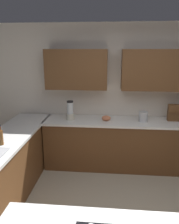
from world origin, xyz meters
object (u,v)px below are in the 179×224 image
object	(u,v)px
blender	(70,112)
mixing_bowl	(106,118)
dish_soap_bottle	(1,137)
spice_rack	(177,113)
kettle	(143,117)

from	to	relation	value
blender	mixing_bowl	distance (m)	0.66
blender	dish_soap_bottle	distance (m)	1.40
blender	mixing_bowl	size ratio (longest dim) A/B	2.13
dish_soap_bottle	blender	bearing A→B (deg)	-121.02
spice_rack	kettle	bearing A→B (deg)	9.34
kettle	dish_soap_bottle	distance (m)	2.35
spice_rack	dish_soap_bottle	distance (m)	2.92
spice_rack	dish_soap_bottle	world-z (taller)	spice_rack
blender	spice_rack	bearing A→B (deg)	-177.03
kettle	dish_soap_bottle	world-z (taller)	dish_soap_bottle
mixing_bowl	kettle	bearing A→B (deg)	180.00
spice_rack	kettle	xyz separation A→B (m)	(0.60, 0.10, -0.06)
mixing_bowl	dish_soap_bottle	bearing A→B (deg)	41.15
blender	kettle	world-z (taller)	blender
spice_rack	dish_soap_bottle	xyz separation A→B (m)	(2.62, 1.30, -0.04)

